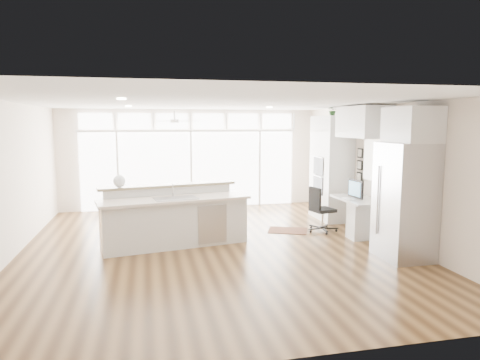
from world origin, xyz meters
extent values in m
cube|color=#412914|center=(0.00, 0.00, -0.01)|extent=(7.00, 8.00, 0.02)
cube|color=white|center=(0.00, 0.00, 2.70)|extent=(7.00, 8.00, 0.02)
cube|color=silver|center=(0.00, 4.00, 1.35)|extent=(7.00, 0.04, 2.70)
cube|color=silver|center=(0.00, -4.00, 1.35)|extent=(7.00, 0.04, 2.70)
cube|color=silver|center=(-3.50, 0.00, 1.35)|extent=(0.04, 8.00, 2.70)
cube|color=silver|center=(3.50, 0.00, 1.35)|extent=(0.04, 8.00, 2.70)
cube|color=white|center=(0.00, 3.94, 1.05)|extent=(5.80, 0.06, 2.08)
cube|color=white|center=(0.00, 3.94, 2.38)|extent=(5.90, 0.06, 0.40)
cube|color=silver|center=(3.46, 0.30, 1.55)|extent=(0.04, 0.85, 0.85)
cube|color=silver|center=(-0.50, 2.80, 2.48)|extent=(1.16, 1.16, 0.32)
cube|color=silver|center=(0.00, 0.20, 2.68)|extent=(3.40, 3.00, 0.02)
cube|color=silver|center=(3.17, 1.80, 1.25)|extent=(0.64, 1.20, 2.50)
cube|color=silver|center=(3.13, 0.30, 0.38)|extent=(0.72, 1.30, 0.76)
cube|color=silver|center=(3.17, 0.30, 2.35)|extent=(0.64, 1.30, 0.64)
cube|color=#ABACB0|center=(3.11, -1.35, 1.00)|extent=(0.76, 0.90, 2.00)
cube|color=silver|center=(3.17, -1.35, 2.30)|extent=(0.64, 0.90, 0.60)
cube|color=black|center=(3.46, 0.92, 1.40)|extent=(0.06, 0.22, 0.80)
cube|color=silver|center=(-0.70, 0.29, 0.56)|extent=(2.98, 1.56, 1.12)
cube|color=#371A11|center=(1.78, 0.88, 0.01)|extent=(0.99, 0.87, 0.01)
cube|color=black|center=(2.49, 0.67, 0.48)|extent=(0.59, 0.56, 0.96)
sphere|color=white|center=(-1.70, 0.51, 1.24)|extent=(0.27, 0.27, 0.23)
cube|color=black|center=(3.05, 0.30, 0.97)|extent=(0.13, 0.51, 0.42)
cube|color=white|center=(2.88, 0.30, 0.77)|extent=(0.13, 0.32, 0.02)
imported|color=#2B6029|center=(3.17, 1.80, 2.61)|extent=(0.28, 0.30, 0.22)
camera|label=1|loc=(-1.20, -7.77, 2.33)|focal=32.00mm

